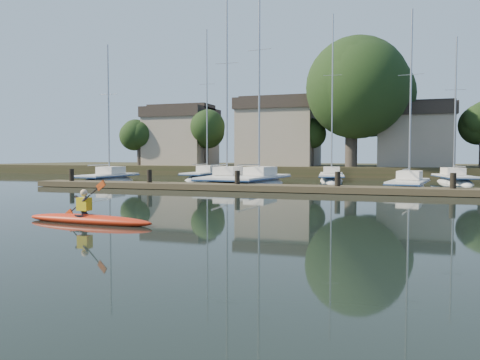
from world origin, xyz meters
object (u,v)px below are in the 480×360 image
(sailboat_3, at_px, (408,192))
(sailboat_6, at_px, (331,183))
(sailboat_1, at_px, (226,188))
(sailboat_2, at_px, (258,188))
(dock, at_px, (286,188))
(kayak, at_px, (88,217))
(sailboat_7, at_px, (454,185))
(sailboat_5, at_px, (206,181))
(sailboat_0, at_px, (108,185))

(sailboat_3, distance_m, sailboat_6, 10.76)
(sailboat_1, distance_m, sailboat_2, 2.36)
(sailboat_3, bearing_deg, dock, -140.99)
(sailboat_6, bearing_deg, sailboat_1, -135.56)
(dock, bearing_deg, kayak, -102.03)
(sailboat_7, bearing_deg, sailboat_5, 170.57)
(dock, bearing_deg, sailboat_7, 50.27)
(sailboat_6, bearing_deg, sailboat_7, -9.49)
(sailboat_0, xyz_separation_m, sailboat_2, (12.54, -0.40, -0.00))
(dock, relative_size, sailboat_7, 2.72)
(sailboat_1, height_order, sailboat_3, sailboat_1)
(kayak, bearing_deg, sailboat_5, 107.83)
(sailboat_3, bearing_deg, sailboat_5, 161.52)
(sailboat_2, height_order, sailboat_6, sailboat_2)
(kayak, xyz_separation_m, sailboat_1, (-2.38, 19.37, -0.38))
(sailboat_5, bearing_deg, sailboat_3, -27.22)
(sailboat_6, bearing_deg, dock, -101.75)
(kayak, relative_size, sailboat_3, 0.37)
(kayak, xyz_separation_m, sailboat_6, (4.15, 27.60, -0.36))
(sailboat_0, distance_m, sailboat_2, 12.54)
(sailboat_1, relative_size, sailboat_3, 1.22)
(sailboat_2, relative_size, sailboat_3, 1.32)
(sailboat_2, relative_size, sailboat_5, 1.10)
(dock, relative_size, sailboat_3, 2.74)
(kayak, height_order, sailboat_5, sailboat_5)
(sailboat_5, bearing_deg, sailboat_2, -48.11)
(kayak, bearing_deg, dock, 81.07)
(sailboat_1, xyz_separation_m, sailboat_6, (6.53, 8.23, 0.03))
(kayak, distance_m, sailboat_6, 27.91)
(sailboat_6, bearing_deg, sailboat_0, -162.14)
(dock, relative_size, sailboat_6, 2.24)
(kayak, height_order, sailboat_2, sailboat_2)
(kayak, bearing_deg, sailboat_1, 100.09)
(sailboat_0, bearing_deg, sailboat_2, -3.15)
(sailboat_3, bearing_deg, sailboat_2, -175.99)
(sailboat_2, bearing_deg, sailboat_1, -172.74)
(kayak, height_order, sailboat_3, sailboat_3)
(sailboat_0, xyz_separation_m, sailboat_5, (5.33, 7.64, 0.01))
(sailboat_0, bearing_deg, kayak, -58.97)
(kayak, height_order, sailboat_1, sailboat_1)
(sailboat_0, xyz_separation_m, sailboat_1, (10.17, -0.44, -0.01))
(dock, xyz_separation_m, sailboat_6, (1.05, 13.06, -0.38))
(sailboat_2, xyz_separation_m, sailboat_6, (4.16, 8.18, 0.03))
(sailboat_0, distance_m, sailboat_6, 18.42)
(kayak, bearing_deg, sailboat_7, 66.49)
(sailboat_7, bearing_deg, kayak, -125.35)
(sailboat_5, bearing_deg, sailboat_6, 0.74)
(dock, height_order, sailboat_5, sailboat_5)
(kayak, height_order, sailboat_6, sailboat_6)
(sailboat_2, distance_m, sailboat_6, 9.18)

